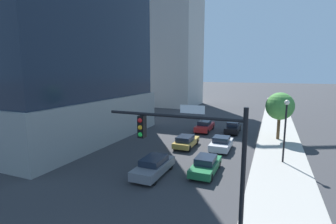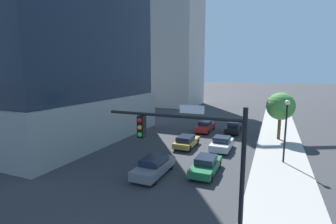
% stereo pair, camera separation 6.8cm
% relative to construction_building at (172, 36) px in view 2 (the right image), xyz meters
% --- Properties ---
extents(sidewalk, '(4.73, 120.00, 0.15)m').
position_rel_construction_building_xyz_m(sidewalk, '(24.85, -33.03, -16.76)').
color(sidewalk, '#9E9B93').
rests_on(sidewalk, ground).
extents(construction_building, '(20.93, 13.74, 38.15)m').
position_rel_construction_building_xyz_m(construction_building, '(0.00, 0.00, 0.00)').
color(construction_building, '#B2AFA8').
rests_on(construction_building, ground).
extents(traffic_light_pole, '(6.50, 0.48, 6.70)m').
position_rel_construction_building_xyz_m(traffic_light_pole, '(20.83, -48.57, -12.04)').
color(traffic_light_pole, black).
rests_on(traffic_light_pole, sidewalk).
extents(street_lamp, '(0.44, 0.44, 5.67)m').
position_rel_construction_building_xyz_m(street_lamp, '(25.05, -34.67, -12.96)').
color(street_lamp, black).
rests_on(street_lamp, sidewalk).
extents(street_tree, '(3.28, 3.28, 5.69)m').
position_rel_construction_building_xyz_m(street_tree, '(24.74, -26.21, -12.67)').
color(street_tree, brown).
rests_on(street_tree, sidewalk).
extents(car_gray, '(1.87, 4.78, 1.47)m').
position_rel_construction_building_xyz_m(car_gray, '(15.33, -41.51, -16.10)').
color(car_gray, slate).
rests_on(car_gray, ground).
extents(car_black, '(1.73, 4.39, 1.52)m').
position_rel_construction_building_xyz_m(car_black, '(19.11, -24.39, -16.09)').
color(car_black, black).
rests_on(car_black, ground).
extents(car_green, '(1.78, 4.50, 1.42)m').
position_rel_construction_building_xyz_m(car_green, '(19.11, -39.51, -16.14)').
color(car_green, '#1E6638').
rests_on(car_green, ground).
extents(car_red, '(1.81, 4.75, 1.52)m').
position_rel_construction_building_xyz_m(car_red, '(15.33, -25.16, -16.09)').
color(car_red, red).
rests_on(car_red, ground).
extents(car_silver, '(1.93, 4.06, 1.47)m').
position_rel_construction_building_xyz_m(car_silver, '(19.11, -32.82, -16.13)').
color(car_silver, '#B7B7BC').
rests_on(car_silver, ground).
extents(car_gold, '(1.83, 4.20, 1.35)m').
position_rel_construction_building_xyz_m(car_gold, '(15.33, -33.35, -16.15)').
color(car_gold, '#AD8938').
rests_on(car_gold, ground).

